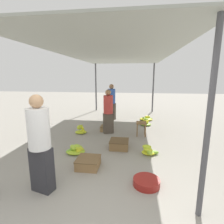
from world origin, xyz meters
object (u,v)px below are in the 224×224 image
vendor_foreground (40,143)px  banana_pile_left_0 (76,150)px  crate_far (88,163)px  shopper_walking_far (112,101)px  banana_pile_right_1 (145,123)px  shopper_walking_mid (108,111)px  banana_pile_right_0 (149,151)px  stool (141,125)px  crate_near (119,144)px  crate_mid (106,128)px  basin_black (146,182)px  banana_pile_left_1 (81,130)px  banana_pile_right_2 (146,119)px

vendor_foreground → banana_pile_left_0: 1.78m
crate_far → shopper_walking_far: size_ratio=0.30×
banana_pile_right_1 → shopper_walking_mid: (-1.37, -1.23, 0.73)m
vendor_foreground → banana_pile_right_0: 2.75m
stool → crate_near: 1.38m
vendor_foreground → crate_near: bearing=60.3°
banana_pile_right_1 → shopper_walking_far: bearing=152.0°
crate_mid → shopper_walking_far: size_ratio=0.26×
stool → basin_black: stool is taller
banana_pile_right_1 → basin_black: bearing=-92.4°
crate_far → shopper_walking_mid: bearing=88.4°
banana_pile_left_1 → shopper_walking_mid: bearing=9.7°
stool → crate_mid: size_ratio=1.10×
stool → banana_pile_left_0: size_ratio=0.92×
stool → basin_black: 2.88m
banana_pile_right_2 → shopper_walking_mid: bearing=-124.6°
banana_pile_right_2 → shopper_walking_mid: shopper_walking_mid is taller
banana_pile_left_1 → crate_mid: size_ratio=0.97×
stool → basin_black: (0.03, -2.86, -0.31)m
crate_near → crate_far: bearing=-116.7°
stool → banana_pile_left_1: 2.16m
banana_pile_right_2 → crate_far: size_ratio=1.30×
shopper_walking_mid → banana_pile_left_1: bearing=-170.3°
basin_black → banana_pile_right_1: 4.22m
basin_black → banana_pile_right_0: (0.14, 1.35, 0.04)m
vendor_foreground → banana_pile_right_2: 5.95m
banana_pile_right_0 → shopper_walking_far: shopper_walking_far is taller
vendor_foreground → crate_mid: vendor_foreground is taller
vendor_foreground → stool: (1.82, 3.24, -0.52)m
banana_pile_right_1 → crate_far: bearing=-111.2°
banana_pile_right_1 → banana_pile_left_1: bearing=-149.2°
stool → crate_near: size_ratio=0.90×
banana_pile_left_1 → banana_pile_right_0: size_ratio=0.92×
crate_far → banana_pile_left_0: bearing=127.5°
basin_black → banana_pile_right_2: bearing=86.9°
vendor_foreground → shopper_walking_mid: size_ratio=1.10×
banana_pile_right_2 → banana_pile_right_1: bearing=-96.4°
banana_pile_left_1 → basin_black: bearing=-52.4°
crate_mid → banana_pile_left_0: bearing=-103.5°
stool → crate_mid: bearing=163.5°
stool → crate_mid: stool is taller
banana_pile_left_0 → banana_pile_left_1: size_ratio=1.23×
banana_pile_left_0 → banana_pile_right_0: banana_pile_right_0 is taller
banana_pile_left_1 → banana_pile_right_2: banana_pile_left_1 is taller
banana_pile_right_0 → stool: bearing=96.3°
basin_black → banana_pile_right_0: size_ratio=1.10×
banana_pile_left_1 → stool: bearing=1.2°
banana_pile_left_1 → banana_pile_right_2: bearing=43.2°
crate_near → crate_mid: bearing=111.9°
stool → banana_pile_right_1: 1.40m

